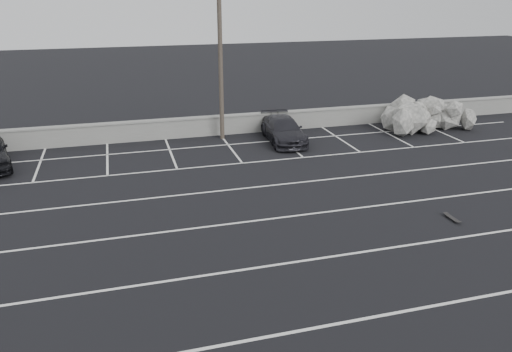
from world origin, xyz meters
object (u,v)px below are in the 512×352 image
object	(u,v)px
car_right	(283,130)
skateboard	(452,218)
riprap_pile	(422,118)
trash_bin	(407,115)
utility_pole	(220,55)

from	to	relation	value
car_right	skateboard	bearing A→B (deg)	-72.39
riprap_pile	trash_bin	bearing A→B (deg)	89.63
car_right	riprap_pile	bearing A→B (deg)	4.51
trash_bin	skateboard	xyz separation A→B (m)	(-5.71, -12.21, -0.42)
riprap_pile	skateboard	world-z (taller)	riprap_pile
trash_bin	skateboard	bearing A→B (deg)	-115.07
trash_bin	skateboard	world-z (taller)	trash_bin
utility_pole	riprap_pile	world-z (taller)	utility_pole
utility_pole	skateboard	world-z (taller)	utility_pole
skateboard	utility_pole	bearing A→B (deg)	115.29
utility_pole	trash_bin	distance (m)	11.97
car_right	riprap_pile	world-z (taller)	riprap_pile
car_right	skateboard	distance (m)	10.92
skateboard	trash_bin	bearing A→B (deg)	65.15
car_right	trash_bin	bearing A→B (deg)	14.69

